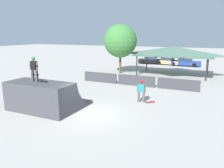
{
  "coord_description": "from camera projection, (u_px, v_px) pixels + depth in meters",
  "views": [
    {
      "loc": [
        6.95,
        -11.33,
        5.02
      ],
      "look_at": [
        -0.38,
        4.41,
        1.08
      ],
      "focal_mm": 35.0,
      "sensor_mm": 36.0,
      "label": 1
    }
  ],
  "objects": [
    {
      "name": "parked_car_tan",
      "position": [
        168.0,
        61.0,
        36.98
      ],
      "size": [
        4.32,
        2.5,
        1.27
      ],
      "rotation": [
        0.0,
        0.0,
        -0.2
      ],
      "color": "tan",
      "rests_on": "ground"
    },
    {
      "name": "skateboard_on_deck",
      "position": [
        43.0,
        81.0,
        14.4
      ],
      "size": [
        0.78,
        0.32,
        0.09
      ],
      "rotation": [
        0.0,
        0.0,
        -0.16
      ],
      "color": "green",
      "rests_on": "quarter_pipe_ramp"
    },
    {
      "name": "skater_on_deck",
      "position": [
        34.0,
        67.0,
        14.39
      ],
      "size": [
        0.7,
        0.25,
        1.66
      ],
      "rotation": [
        0.0,
        0.0,
        0.01
      ],
      "color": "#4C4C51",
      "rests_on": "quarter_pipe_ramp"
    },
    {
      "name": "barrier_fence",
      "position": [
        136.0,
        81.0,
        21.75
      ],
      "size": [
        11.95,
        0.12,
        1.05
      ],
      "color": "#3D3D42",
      "rests_on": "ground"
    },
    {
      "name": "pavilion_shelter",
      "position": [
        174.0,
        51.0,
        27.08
      ],
      "size": [
        9.44,
        5.26,
        3.6
      ],
      "color": "#2D2D33",
      "rests_on": "ground"
    },
    {
      "name": "ground_plane",
      "position": [
        88.0,
        115.0,
        13.98
      ],
      "size": [
        160.0,
        160.0,
        0.0
      ],
      "primitive_type": "plane",
      "color": "#ADA8A0"
    },
    {
      "name": "parked_car_black",
      "position": [
        151.0,
        60.0,
        38.23
      ],
      "size": [
        4.46,
        2.13,
        1.27
      ],
      "rotation": [
        0.0,
        0.0,
        0.11
      ],
      "color": "black",
      "rests_on": "ground"
    },
    {
      "name": "quarter_pipe_ramp",
      "position": [
        44.0,
        97.0,
        14.82
      ],
      "size": [
        4.6,
        3.9,
        1.96
      ],
      "color": "#424247",
      "rests_on": "ground"
    },
    {
      "name": "skateboard_on_ground",
      "position": [
        150.0,
        102.0,
        16.43
      ],
      "size": [
        0.67,
        0.69,
        0.09
      ],
      "rotation": [
        0.0,
        0.0,
        3.94
      ],
      "color": "green",
      "rests_on": "ground"
    },
    {
      "name": "tree_beside_pavilion",
      "position": [
        120.0,
        41.0,
        28.2
      ],
      "size": [
        4.28,
        4.28,
        6.34
      ],
      "color": "brown",
      "rests_on": "ground"
    },
    {
      "name": "parked_car_blue",
      "position": [
        186.0,
        62.0,
        35.53
      ],
      "size": [
        4.57,
        1.84,
        1.27
      ],
      "rotation": [
        0.0,
        0.0,
        -0.02
      ],
      "color": "navy",
      "rests_on": "ground"
    },
    {
      "name": "bystander_walking",
      "position": [
        141.0,
        89.0,
        16.38
      ],
      "size": [
        0.68,
        0.29,
        1.72
      ],
      "rotation": [
        0.0,
        0.0,
        3.28
      ],
      "color": "#4C4C51",
      "rests_on": "ground"
    }
  ]
}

